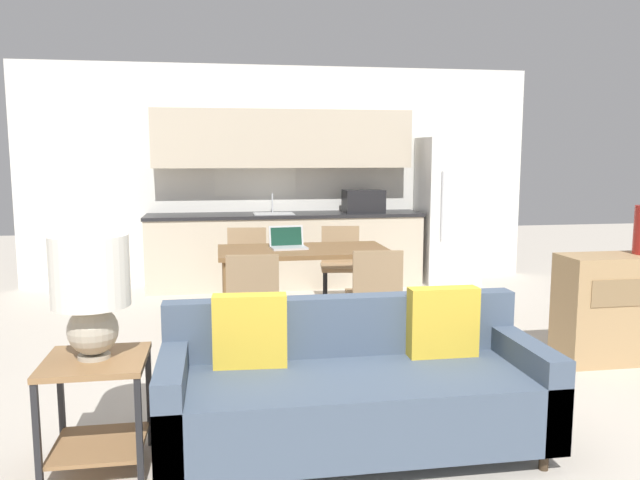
{
  "coord_description": "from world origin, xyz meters",
  "views": [
    {
      "loc": [
        -0.81,
        -3.24,
        1.61
      ],
      "look_at": [
        -0.03,
        1.5,
        0.95
      ],
      "focal_mm": 35.0,
      "sensor_mm": 36.0,
      "label": 1
    }
  ],
  "objects_px": {
    "side_table": "(97,395)",
    "dining_chair_near_right": "(375,292)",
    "couch": "(352,389)",
    "dining_chair_far_left": "(246,264)",
    "dining_table": "(303,256)",
    "credenza": "(624,308)",
    "dining_chair_near_left": "(254,298)",
    "dining_chair_far_right": "(341,262)",
    "laptop": "(288,243)",
    "refrigerator": "(448,210)",
    "table_lamp": "(91,285)"
  },
  "relations": [
    {
      "from": "couch",
      "to": "side_table",
      "type": "relative_size",
      "value": 3.47
    },
    {
      "from": "refrigerator",
      "to": "dining_chair_near_left",
      "type": "relative_size",
      "value": 2.12
    },
    {
      "from": "side_table",
      "to": "dining_chair_near_right",
      "type": "bearing_deg",
      "value": 41.37
    },
    {
      "from": "dining_chair_far_left",
      "to": "side_table",
      "type": "bearing_deg",
      "value": -99.76
    },
    {
      "from": "dining_chair_near_left",
      "to": "dining_chair_far_left",
      "type": "relative_size",
      "value": 1.0
    },
    {
      "from": "credenza",
      "to": "dining_chair_far_right",
      "type": "relative_size",
      "value": 1.21
    },
    {
      "from": "couch",
      "to": "dining_chair_far_left",
      "type": "relative_size",
      "value": 2.38
    },
    {
      "from": "dining_table",
      "to": "credenza",
      "type": "distance_m",
      "value": 2.69
    },
    {
      "from": "couch",
      "to": "credenza",
      "type": "xyz_separation_m",
      "value": [
        2.41,
        1.1,
        0.08
      ]
    },
    {
      "from": "laptop",
      "to": "dining_chair_far_right",
      "type": "bearing_deg",
      "value": 40.99
    },
    {
      "from": "refrigerator",
      "to": "laptop",
      "type": "relative_size",
      "value": 5.31
    },
    {
      "from": "table_lamp",
      "to": "couch",
      "type": "bearing_deg",
      "value": 0.34
    },
    {
      "from": "dining_chair_near_left",
      "to": "laptop",
      "type": "bearing_deg",
      "value": -106.92
    },
    {
      "from": "dining_chair_near_right",
      "to": "dining_chair_far_left",
      "type": "height_order",
      "value": "same"
    },
    {
      "from": "credenza",
      "to": "dining_chair_far_right",
      "type": "distance_m",
      "value": 2.73
    },
    {
      "from": "dining_chair_far_right",
      "to": "refrigerator",
      "type": "bearing_deg",
      "value": 43.77
    },
    {
      "from": "refrigerator",
      "to": "credenza",
      "type": "distance_m",
      "value": 3.24
    },
    {
      "from": "side_table",
      "to": "dining_chair_far_left",
      "type": "height_order",
      "value": "dining_chair_far_left"
    },
    {
      "from": "laptop",
      "to": "dining_chair_near_left",
      "type": "bearing_deg",
      "value": -118.66
    },
    {
      "from": "side_table",
      "to": "laptop",
      "type": "relative_size",
      "value": 1.72
    },
    {
      "from": "dining_table",
      "to": "dining_chair_near_right",
      "type": "relative_size",
      "value": 1.79
    },
    {
      "from": "side_table",
      "to": "credenza",
      "type": "bearing_deg",
      "value": 16.67
    },
    {
      "from": "dining_table",
      "to": "credenza",
      "type": "xyz_separation_m",
      "value": [
        2.36,
        -1.26,
        -0.27
      ]
    },
    {
      "from": "table_lamp",
      "to": "dining_chair_far_right",
      "type": "bearing_deg",
      "value": 58.68
    },
    {
      "from": "table_lamp",
      "to": "laptop",
      "type": "xyz_separation_m",
      "value": [
        1.26,
        2.45,
        -0.16
      ]
    },
    {
      "from": "dining_chair_near_left",
      "to": "couch",
      "type": "bearing_deg",
      "value": 111.82
    },
    {
      "from": "side_table",
      "to": "dining_chair_far_right",
      "type": "distance_m",
      "value": 3.65
    },
    {
      "from": "side_table",
      "to": "dining_chair_far_right",
      "type": "height_order",
      "value": "dining_chair_far_right"
    },
    {
      "from": "dining_chair_far_left",
      "to": "laptop",
      "type": "height_order",
      "value": "laptop"
    },
    {
      "from": "dining_chair_far_right",
      "to": "laptop",
      "type": "relative_size",
      "value": 2.51
    },
    {
      "from": "credenza",
      "to": "laptop",
      "type": "bearing_deg",
      "value": 151.84
    },
    {
      "from": "side_table",
      "to": "laptop",
      "type": "height_order",
      "value": "laptop"
    },
    {
      "from": "dining_table",
      "to": "dining_chair_near_left",
      "type": "distance_m",
      "value": 0.95
    },
    {
      "from": "couch",
      "to": "dining_chair_far_right",
      "type": "distance_m",
      "value": 3.16
    },
    {
      "from": "credenza",
      "to": "dining_table",
      "type": "bearing_deg",
      "value": 151.77
    },
    {
      "from": "couch",
      "to": "dining_chair_far_left",
      "type": "height_order",
      "value": "dining_chair_far_left"
    },
    {
      "from": "dining_table",
      "to": "laptop",
      "type": "xyz_separation_m",
      "value": [
        -0.13,
        0.07,
        0.12
      ]
    },
    {
      "from": "credenza",
      "to": "refrigerator",
      "type": "bearing_deg",
      "value": 94.4
    },
    {
      "from": "refrigerator",
      "to": "couch",
      "type": "height_order",
      "value": "refrigerator"
    },
    {
      "from": "table_lamp",
      "to": "dining_chair_far_left",
      "type": "height_order",
      "value": "table_lamp"
    },
    {
      "from": "credenza",
      "to": "dining_chair_near_right",
      "type": "distance_m",
      "value": 1.94
    },
    {
      "from": "dining_table",
      "to": "refrigerator",
      "type": "bearing_deg",
      "value": 42.37
    },
    {
      "from": "dining_chair_far_left",
      "to": "dining_chair_far_right",
      "type": "bearing_deg",
      "value": 5.57
    },
    {
      "from": "couch",
      "to": "dining_chair_near_left",
      "type": "bearing_deg",
      "value": 105.59
    },
    {
      "from": "dining_chair_near_right",
      "to": "dining_chair_far_left",
      "type": "bearing_deg",
      "value": -52.41
    },
    {
      "from": "dining_chair_far_left",
      "to": "laptop",
      "type": "relative_size",
      "value": 2.51
    },
    {
      "from": "dining_table",
      "to": "table_lamp",
      "type": "distance_m",
      "value": 2.77
    },
    {
      "from": "refrigerator",
      "to": "dining_chair_far_left",
      "type": "bearing_deg",
      "value": -155.64
    },
    {
      "from": "dining_chair_near_left",
      "to": "dining_chair_far_right",
      "type": "bearing_deg",
      "value": -117.07
    },
    {
      "from": "table_lamp",
      "to": "credenza",
      "type": "bearing_deg",
      "value": 16.52
    }
  ]
}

